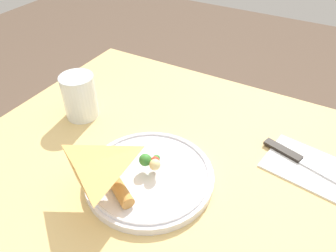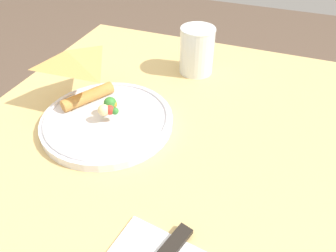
{
  "view_description": "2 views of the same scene",
  "coord_description": "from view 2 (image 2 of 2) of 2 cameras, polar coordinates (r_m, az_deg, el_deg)",
  "views": [
    {
      "loc": [
        0.18,
        -0.44,
        1.22
      ],
      "look_at": [
        -0.08,
        0.02,
        0.8
      ],
      "focal_mm": 35.0,
      "sensor_mm": 36.0,
      "label": 1
    },
    {
      "loc": [
        0.35,
        0.19,
        1.14
      ],
      "look_at": [
        -0.06,
        0.04,
        0.78
      ],
      "focal_mm": 35.0,
      "sensor_mm": 36.0,
      "label": 2
    }
  ],
  "objects": [
    {
      "name": "plate_pizza",
      "position": [
        0.62,
        -10.72,
        1.47
      ],
      "size": [
        0.25,
        0.25,
        0.06
      ],
      "color": "white",
      "rests_on": "dining_table"
    },
    {
      "name": "milk_glass",
      "position": [
        0.76,
        5.04,
        12.87
      ],
      "size": [
        0.08,
        0.08,
        0.11
      ],
      "color": "white",
      "rests_on": "dining_table"
    },
    {
      "name": "dining_table",
      "position": [
        0.66,
        -5.23,
        -13.61
      ],
      "size": [
        0.95,
        0.68,
        0.75
      ],
      "color": "#DBB770",
      "rests_on": "ground_plane"
    }
  ]
}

